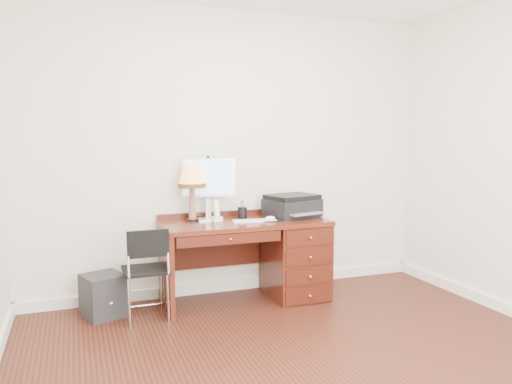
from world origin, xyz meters
name	(u,v)px	position (x,y,z in m)	size (l,w,h in m)	color
ground	(313,365)	(0.00, 0.00, 0.00)	(4.00, 4.00, 0.00)	black
room_shell	(277,325)	(0.00, 0.63, 0.05)	(4.00, 4.00, 4.00)	silver
desk	(277,254)	(0.32, 1.40, 0.41)	(1.50, 0.67, 0.75)	#541C11
monitor	(208,181)	(-0.30, 1.59, 1.11)	(0.49, 0.21, 0.57)	silver
keyboard	(254,221)	(0.07, 1.34, 0.76)	(0.39, 0.11, 0.01)	white
mouse_pad	(270,219)	(0.22, 1.33, 0.76)	(0.20, 0.20, 0.04)	black
printer	(292,206)	(0.50, 1.48, 0.85)	(0.55, 0.48, 0.21)	black
leg_lamp	(192,179)	(-0.45, 1.56, 1.13)	(0.25, 0.25, 0.52)	black
phone	(216,215)	(-0.25, 1.47, 0.81)	(0.10, 0.10, 0.19)	white
pen_cup	(242,213)	(0.01, 1.52, 0.80)	(0.09, 0.09, 0.11)	black
chair	(147,265)	(-0.92, 1.21, 0.47)	(0.37, 0.37, 0.78)	black
equipment_box	(103,295)	(-1.26, 1.43, 0.18)	(0.31, 0.31, 0.36)	black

